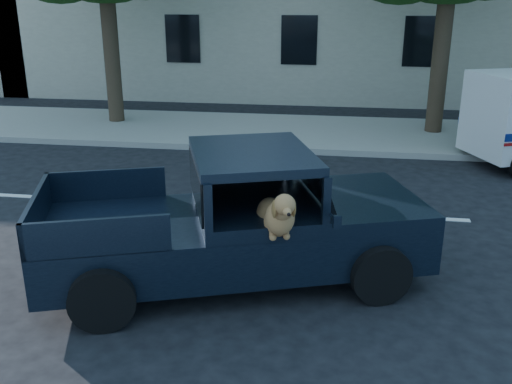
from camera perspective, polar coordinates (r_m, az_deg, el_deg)
ground at (r=7.57m, az=-12.26°, el=-10.42°), size 120.00×120.00×0.00m
far_sidewalk at (r=15.93m, az=-0.71°, el=6.16°), size 60.00×4.00×0.15m
lane_stripes at (r=10.21m, az=5.11°, el=-1.97°), size 21.60×0.14×0.01m
pickup_truck at (r=7.64m, az=-2.72°, el=-4.60°), size 5.35×3.46×1.79m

